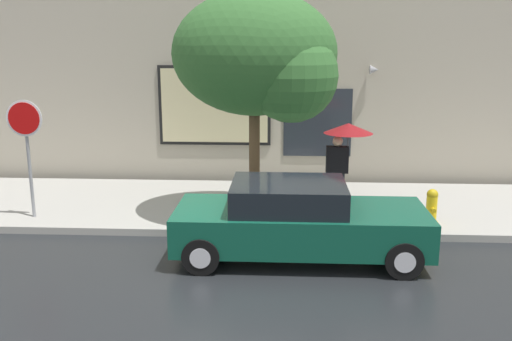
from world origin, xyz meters
The scene contains 8 objects.
ground_plane centered at (0.00, 0.00, 0.00)m, with size 60.00×60.00×0.00m, color black.
sidewalk centered at (0.00, 3.00, 0.07)m, with size 20.00×4.00×0.15m, color #A3A099.
building_facade centered at (-0.01, 5.50, 3.48)m, with size 20.00×0.67×7.00m.
parked_car centered at (1.12, 0.05, 0.69)m, with size 4.46×1.85×1.41m.
fire_hydrant centered at (3.88, 1.63, 0.51)m, with size 0.30×0.44×0.75m.
pedestrian_with_umbrella centered at (2.17, 2.62, 1.72)m, with size 1.07×1.07×1.94m.
street_tree centered at (0.38, 1.90, 3.49)m, with size 3.34×2.84×4.69m.
stop_sign centered at (-4.50, 1.66, 1.92)m, with size 0.76×0.10×2.51m.
Camera 1 is at (0.87, -9.46, 3.87)m, focal length 39.11 mm.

